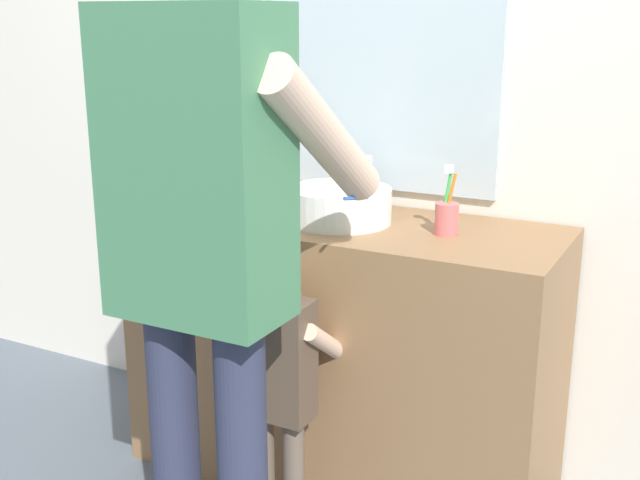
{
  "coord_description": "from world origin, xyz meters",
  "views": [
    {
      "loc": [
        1.08,
        -1.89,
        1.52
      ],
      "look_at": [
        0.0,
        0.15,
        0.87
      ],
      "focal_mm": 44.62,
      "sensor_mm": 36.0,
      "label": 1
    }
  ],
  "objects": [
    {
      "name": "faucet",
      "position": [
        0.0,
        0.48,
        0.98
      ],
      "size": [
        0.18,
        0.14,
        0.18
      ],
      "color": "#B7BABF",
      "rests_on": "vanity_cabinet"
    },
    {
      "name": "child_toddler",
      "position": [
        0.0,
        -0.1,
        0.53
      ],
      "size": [
        0.27,
        0.28,
        0.89
      ],
      "color": "#6B5B4C",
      "rests_on": "ground"
    },
    {
      "name": "back_wall",
      "position": [
        0.0,
        0.62,
        1.35
      ],
      "size": [
        4.4,
        0.1,
        2.7
      ],
      "color": "silver",
      "rests_on": "ground"
    },
    {
      "name": "soap_bottle",
      "position": [
        -0.31,
        0.3,
        0.97
      ],
      "size": [
        0.06,
        0.06,
        0.17
      ],
      "color": "#66B2D1",
      "rests_on": "vanity_cabinet"
    },
    {
      "name": "adult_parent",
      "position": [
        -0.01,
        -0.42,
        1.08
      ],
      "size": [
        0.56,
        0.58,
        1.8
      ],
      "color": "#2D334C",
      "rests_on": "ground"
    },
    {
      "name": "vanity_cabinet",
      "position": [
        0.0,
        0.3,
        0.45
      ],
      "size": [
        1.39,
        0.54,
        0.9
      ],
      "primitive_type": "cube",
      "color": "olive",
      "rests_on": "ground"
    },
    {
      "name": "sink_basin",
      "position": [
        0.0,
        0.28,
        0.96
      ],
      "size": [
        0.33,
        0.33,
        0.11
      ],
      "color": "white",
      "rests_on": "vanity_cabinet"
    },
    {
      "name": "toothbrush_cup",
      "position": [
        0.35,
        0.3,
        0.95
      ],
      "size": [
        0.07,
        0.07,
        0.21
      ],
      "color": "#D86666",
      "rests_on": "vanity_cabinet"
    }
  ]
}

